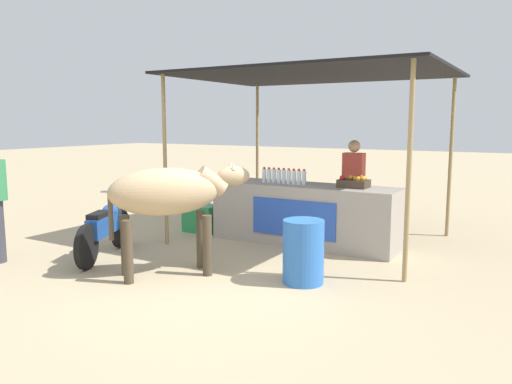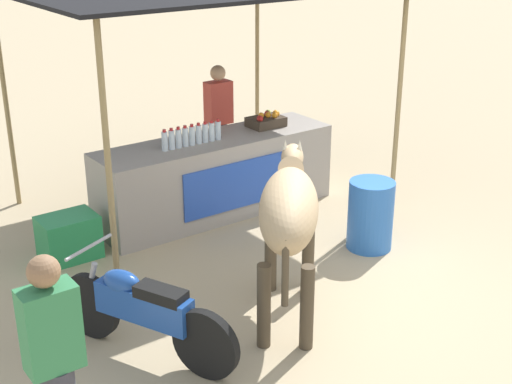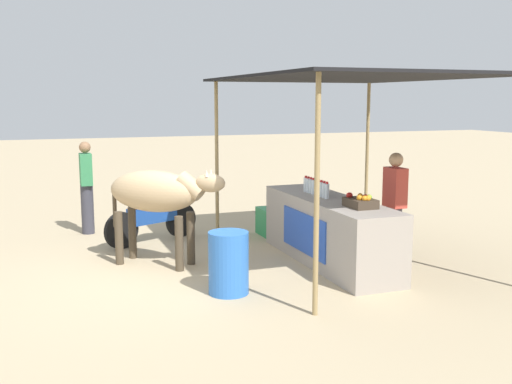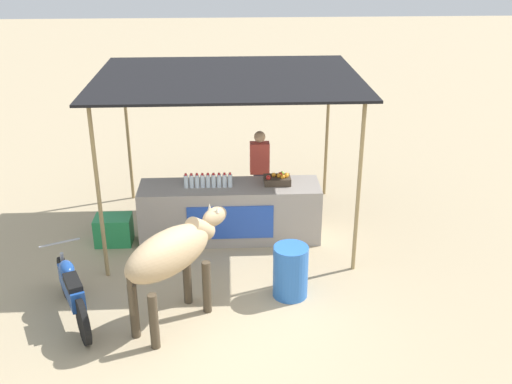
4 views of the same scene
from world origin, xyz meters
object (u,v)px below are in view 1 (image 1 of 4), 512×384
object	(u,v)px
cooler_box	(202,218)
cow	(170,195)
stall_counter	(304,214)
water_barrel	(303,252)
vendor_behind_counter	(353,188)
motorcycle_parked	(105,228)
fruit_crate	(354,182)

from	to	relation	value
cooler_box	cow	distance (m)	2.68
stall_counter	water_barrel	distance (m)	2.00
vendor_behind_counter	cow	distance (m)	3.38
water_barrel	cow	distance (m)	1.81
stall_counter	cooler_box	xyz separation A→B (m)	(-1.95, -0.10, -0.24)
cow	motorcycle_parked	xyz separation A→B (m)	(-1.39, 0.18, -0.60)
water_barrel	cow	size ratio (longest dim) A/B	0.48
fruit_crate	cooler_box	size ratio (longest dim) A/B	0.73
motorcycle_parked	fruit_crate	bearing A→B (deg)	37.13
cow	vendor_behind_counter	bearing A→B (deg)	67.35
vendor_behind_counter	water_barrel	bearing A→B (deg)	-83.45
water_barrel	cow	bearing A→B (deg)	-160.95
vendor_behind_counter	cow	size ratio (longest dim) A/B	1.02
cooler_box	vendor_behind_counter	bearing A→B (deg)	18.83
fruit_crate	cooler_box	distance (m)	2.87
fruit_crate	cow	bearing A→B (deg)	-122.81
water_barrel	motorcycle_parked	size ratio (longest dim) A/B	0.47
fruit_crate	stall_counter	bearing A→B (deg)	-176.37
stall_counter	vendor_behind_counter	size ratio (longest dim) A/B	1.82
cooler_box	water_barrel	distance (m)	3.28
vendor_behind_counter	water_barrel	size ratio (longest dim) A/B	2.12
water_barrel	cow	xyz separation A→B (m)	(-1.59, -0.55, 0.64)
stall_counter	fruit_crate	xyz separation A→B (m)	(0.80, 0.05, 0.56)
fruit_crate	vendor_behind_counter	world-z (taller)	vendor_behind_counter
stall_counter	cow	distance (m)	2.54
vendor_behind_counter	water_barrel	world-z (taller)	vendor_behind_counter
water_barrel	motorcycle_parked	xyz separation A→B (m)	(-2.98, -0.37, 0.04)
cooler_box	motorcycle_parked	xyz separation A→B (m)	(-0.20, -2.08, 0.19)
vendor_behind_counter	motorcycle_parked	bearing A→B (deg)	-132.53
fruit_crate	water_barrel	xyz separation A→B (m)	(0.04, -1.86, -0.65)
stall_counter	cow	bearing A→B (deg)	-107.81
stall_counter	vendor_behind_counter	distance (m)	1.00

